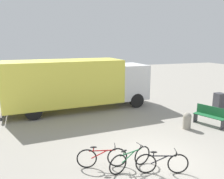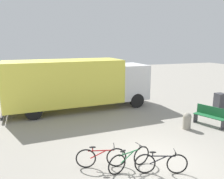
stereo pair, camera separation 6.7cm
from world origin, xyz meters
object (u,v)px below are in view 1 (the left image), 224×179
object	(u,v)px
delivery_truck	(77,82)
bicycle_near	(102,157)
park_bench	(210,115)
utility_box	(219,102)
bicycle_middle	(130,159)
bicycle_far	(162,163)
bollard_near_bench	(187,120)

from	to	relation	value
delivery_truck	bicycle_near	distance (m)	6.82
delivery_truck	park_bench	world-z (taller)	delivery_truck
delivery_truck	bicycle_near	xyz separation A→B (m)	(-0.45, -6.69, -1.29)
park_bench	utility_box	world-z (taller)	utility_box
bicycle_middle	utility_box	distance (m)	8.24
bicycle_far	utility_box	world-z (taller)	utility_box
delivery_truck	bollard_near_bench	distance (m)	6.55
bicycle_near	bicycle_middle	world-z (taller)	same
delivery_truck	bicycle_middle	size ratio (longest dim) A/B	5.45
bicycle_near	bollard_near_bench	distance (m)	5.00
park_bench	utility_box	xyz separation A→B (m)	(2.13, 1.57, 0.05)
delivery_truck	bicycle_middle	xyz separation A→B (m)	(0.36, -7.09, -1.29)
delivery_truck	bicycle_near	bearing A→B (deg)	-96.74
park_bench	bicycle_far	distance (m)	5.17
bicycle_middle	bollard_near_bench	distance (m)	4.44
bollard_near_bench	utility_box	xyz separation A→B (m)	(3.46, 1.59, 0.13)
bicycle_near	utility_box	bearing A→B (deg)	37.31
bicycle_near	bicycle_far	bearing A→B (deg)	-14.96
bollard_near_bench	bicycle_near	bearing A→B (deg)	-158.73
delivery_truck	park_bench	bearing A→B (deg)	-44.04
delivery_truck	utility_box	distance (m)	8.41
bicycle_far	utility_box	xyz separation A→B (m)	(6.49, 4.33, 0.20)
delivery_truck	bollard_near_bench	bearing A→B (deg)	-52.06
park_bench	bicycle_middle	size ratio (longest dim) A/B	0.94
delivery_truck	bicycle_far	bearing A→B (deg)	-84.08
delivery_truck	bicycle_near	world-z (taller)	delivery_truck
bicycle_near	bollard_near_bench	world-z (taller)	bollard_near_bench
delivery_truck	bicycle_middle	bearing A→B (deg)	-89.95
bicycle_middle	bollard_near_bench	xyz separation A→B (m)	(3.84, 2.22, 0.07)
delivery_truck	utility_box	size ratio (longest dim) A/B	7.89
bollard_near_bench	utility_box	distance (m)	3.81
park_bench	bicycle_far	bearing A→B (deg)	100.61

